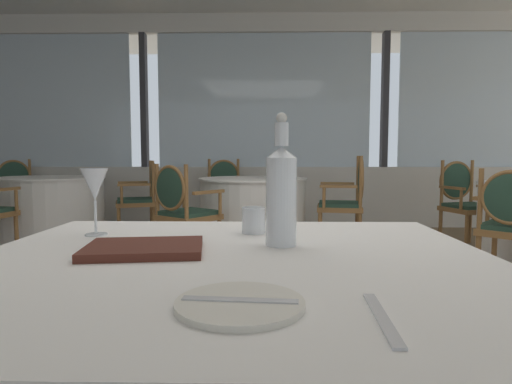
# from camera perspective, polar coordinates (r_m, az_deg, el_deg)

# --- Properties ---
(ground_plane) EXTENTS (13.92, 13.92, 0.00)m
(ground_plane) POSITION_cam_1_polar(r_m,az_deg,el_deg) (2.47, 0.73, -18.91)
(ground_plane) COLOR #756047
(window_wall_far) EXTENTS (10.71, 0.14, 2.95)m
(window_wall_far) POSITION_cam_1_polar(r_m,az_deg,el_deg) (6.06, 1.03, 6.46)
(window_wall_far) COLOR silver
(window_wall_far) RESTS_ON ground_plane
(side_plate) EXTENTS (0.20, 0.20, 0.01)m
(side_plate) POSITION_cam_1_polar(r_m,az_deg,el_deg) (0.68, -2.17, -14.68)
(side_plate) COLOR silver
(side_plate) RESTS_ON foreground_table
(butter_knife) EXTENTS (0.18, 0.03, 0.00)m
(butter_knife) POSITION_cam_1_polar(r_m,az_deg,el_deg) (0.68, -2.17, -14.27)
(butter_knife) COLOR silver
(butter_knife) RESTS_ON foreground_table
(dinner_fork) EXTENTS (0.03, 0.20, 0.00)m
(dinner_fork) POSITION_cam_1_polar(r_m,az_deg,el_deg) (0.66, 16.47, -15.82)
(dinner_fork) COLOR silver
(dinner_fork) RESTS_ON foreground_table
(water_bottle) EXTENTS (0.08, 0.08, 0.34)m
(water_bottle) POSITION_cam_1_polar(r_m,az_deg,el_deg) (1.11, 3.40, -0.07)
(water_bottle) COLOR white
(water_bottle) RESTS_ON foreground_table
(wine_glass) EXTENTS (0.08, 0.08, 0.20)m
(wine_glass) POSITION_cam_1_polar(r_m,az_deg,el_deg) (1.34, -20.75, 0.76)
(wine_glass) COLOR white
(wine_glass) RESTS_ON foreground_table
(water_tumbler) EXTENTS (0.07, 0.07, 0.08)m
(water_tumbler) POSITION_cam_1_polar(r_m,az_deg,el_deg) (1.30, -0.32, -3.79)
(water_tumbler) COLOR white
(water_tumbler) RESTS_ON foreground_table
(menu_book) EXTENTS (0.30, 0.24, 0.02)m
(menu_book) POSITION_cam_1_polar(r_m,az_deg,el_deg) (1.08, -14.67, -7.30)
(menu_book) COLOR #512319
(menu_book) RESTS_ON foreground_table
(background_table_0) EXTENTS (1.18, 1.18, 0.76)m
(background_table_0) POSITION_cam_1_polar(r_m,az_deg,el_deg) (4.69, -0.41, -2.77)
(background_table_0) COLOR white
(background_table_0) RESTS_ON ground_plane
(dining_chair_0_0) EXTENTS (0.63, 0.60, 0.96)m
(dining_chair_0_0) POSITION_cam_1_polar(r_m,az_deg,el_deg) (5.63, -3.99, 0.28)
(dining_chair_0_0) COLOR olive
(dining_chair_0_0) RESTS_ON ground_plane
(dining_chair_0_1) EXTENTS (0.66, 0.65, 0.93)m
(dining_chair_0_1) POSITION_cam_1_polar(r_m,az_deg,el_deg) (3.95, -9.92, -1.84)
(dining_chair_0_1) COLOR olive
(dining_chair_0_1) RESTS_ON ground_plane
(dining_chair_0_2) EXTENTS (0.53, 0.58, 1.00)m
(dining_chair_0_2) POSITION_cam_1_polar(r_m,az_deg,el_deg) (4.60, 12.24, -0.45)
(dining_chair_0_2) COLOR olive
(dining_chair_0_2) RESTS_ON ground_plane
(dining_chair_1_1) EXTENTS (0.62, 0.57, 0.95)m
(dining_chair_1_1) POSITION_cam_1_polar(r_m,az_deg,el_deg) (5.27, 25.98, -0.58)
(dining_chair_1_1) COLOR olive
(dining_chair_1_1) RESTS_ON ground_plane
(background_table_2) EXTENTS (1.22, 1.22, 0.76)m
(background_table_2) POSITION_cam_1_polar(r_m,az_deg,el_deg) (5.48, -25.75, -2.14)
(background_table_2) COLOR white
(background_table_2) RESTS_ON ground_plane
(dining_chair_2_0) EXTENTS (0.65, 0.66, 0.96)m
(dining_chair_2_0) POSITION_cam_1_polar(r_m,az_deg,el_deg) (6.44, -29.24, 0.29)
(dining_chair_2_0) COLOR olive
(dining_chair_2_0) RESTS_ON ground_plane
(dining_chair_2_2) EXTENTS (0.58, 0.63, 0.95)m
(dining_chair_2_2) POSITION_cam_1_polar(r_m,az_deg,el_deg) (5.42, -14.88, -0.13)
(dining_chair_2_2) COLOR olive
(dining_chair_2_2) RESTS_ON ground_plane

